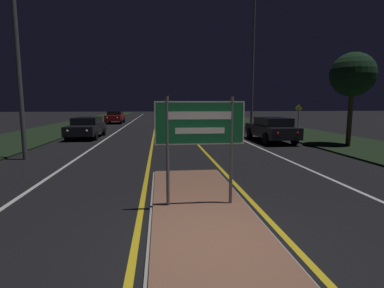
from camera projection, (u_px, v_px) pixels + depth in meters
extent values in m
plane|color=black|center=(215.00, 249.00, 4.62)|extent=(160.00, 160.00, 0.00)
cube|color=#999993|center=(200.00, 207.00, 6.40)|extent=(2.10, 6.62, 0.05)
cube|color=brown|center=(200.00, 206.00, 6.40)|extent=(1.98, 6.50, 0.10)
cube|color=black|center=(48.00, 132.00, 23.29)|extent=(5.00, 100.00, 0.08)
cube|color=black|center=(282.00, 129.00, 25.33)|extent=(5.00, 100.00, 0.08)
cube|color=gold|center=(155.00, 126.00, 29.11)|extent=(0.12, 70.00, 0.01)
cube|color=gold|center=(181.00, 126.00, 29.38)|extent=(0.12, 70.00, 0.01)
cube|color=silver|center=(124.00, 127.00, 28.79)|extent=(0.12, 70.00, 0.01)
cube|color=silver|center=(210.00, 126.00, 29.70)|extent=(0.12, 70.00, 0.01)
cube|color=silver|center=(92.00, 127.00, 28.47)|extent=(0.10, 70.00, 0.01)
cube|color=silver|center=(240.00, 126.00, 30.02)|extent=(0.10, 70.00, 0.01)
cylinder|color=#56565B|center=(168.00, 152.00, 6.16)|extent=(0.07, 0.07, 2.28)
cylinder|color=#56565B|center=(231.00, 151.00, 6.31)|extent=(0.07, 0.07, 2.28)
cube|color=#146033|center=(200.00, 123.00, 6.16)|extent=(1.86, 0.04, 0.89)
cube|color=white|center=(200.00, 123.00, 6.13)|extent=(1.86, 0.00, 0.89)
cube|color=#146033|center=(200.00, 123.00, 6.13)|extent=(1.81, 0.01, 0.84)
cube|color=white|center=(200.00, 115.00, 6.11)|extent=(1.30, 0.01, 0.16)
cube|color=white|center=(200.00, 131.00, 6.15)|extent=(1.02, 0.01, 0.12)
cylinder|color=#56565B|center=(17.00, 53.00, 11.45)|extent=(0.18, 0.18, 8.30)
cylinder|color=#56565B|center=(253.00, 61.00, 22.36)|extent=(0.18, 0.18, 10.81)
cube|color=black|center=(271.00, 131.00, 17.62)|extent=(1.70, 4.74, 0.62)
cube|color=black|center=(273.00, 122.00, 17.27)|extent=(1.50, 2.47, 0.46)
sphere|color=red|center=(278.00, 133.00, 15.24)|extent=(0.14, 0.14, 0.14)
sphere|color=red|center=(297.00, 133.00, 15.35)|extent=(0.14, 0.14, 0.14)
cylinder|color=black|center=(250.00, 133.00, 19.03)|extent=(0.22, 0.67, 0.67)
cylinder|color=black|center=(274.00, 133.00, 19.20)|extent=(0.22, 0.67, 0.67)
cylinder|color=black|center=(266.00, 139.00, 16.13)|extent=(0.22, 0.67, 0.67)
cylinder|color=black|center=(295.00, 138.00, 16.30)|extent=(0.22, 0.67, 0.67)
cube|color=silver|center=(197.00, 121.00, 27.85)|extent=(1.71, 4.46, 0.57)
cube|color=black|center=(197.00, 115.00, 27.52)|extent=(1.51, 2.32, 0.48)
sphere|color=red|center=(194.00, 122.00, 25.61)|extent=(0.14, 0.14, 0.14)
sphere|color=red|center=(206.00, 121.00, 25.72)|extent=(0.14, 0.14, 0.14)
cylinder|color=black|center=(187.00, 123.00, 29.16)|extent=(0.22, 0.67, 0.67)
cylinder|color=black|center=(203.00, 123.00, 29.34)|extent=(0.22, 0.67, 0.67)
cylinder|color=black|center=(190.00, 125.00, 26.44)|extent=(0.22, 0.67, 0.67)
cylinder|color=black|center=(208.00, 125.00, 26.62)|extent=(0.22, 0.67, 0.67)
cube|color=#B7B7BC|center=(206.00, 115.00, 40.69)|extent=(1.76, 4.35, 0.56)
cube|color=black|center=(207.00, 112.00, 40.36)|extent=(1.55, 2.26, 0.51)
sphere|color=red|center=(205.00, 116.00, 38.50)|extent=(0.14, 0.14, 0.14)
sphere|color=red|center=(213.00, 116.00, 38.62)|extent=(0.14, 0.14, 0.14)
cylinder|color=black|center=(199.00, 117.00, 41.97)|extent=(0.22, 0.65, 0.65)
cylinder|color=black|center=(211.00, 117.00, 42.15)|extent=(0.22, 0.65, 0.65)
cylinder|color=black|center=(202.00, 118.00, 39.31)|extent=(0.22, 0.65, 0.65)
cylinder|color=black|center=(214.00, 118.00, 39.49)|extent=(0.22, 0.65, 0.65)
cube|color=black|center=(87.00, 129.00, 19.43)|extent=(1.74, 4.55, 0.57)
cube|color=black|center=(87.00, 121.00, 19.63)|extent=(1.53, 2.37, 0.44)
sphere|color=white|center=(67.00, 131.00, 17.14)|extent=(0.14, 0.14, 0.14)
sphere|color=white|center=(87.00, 131.00, 17.25)|extent=(0.14, 0.14, 0.14)
cylinder|color=black|center=(67.00, 136.00, 17.99)|extent=(0.22, 0.61, 0.61)
cylinder|color=black|center=(95.00, 135.00, 18.17)|extent=(0.22, 0.61, 0.61)
cylinder|color=black|center=(79.00, 131.00, 20.77)|extent=(0.22, 0.61, 0.61)
cylinder|color=black|center=(104.00, 131.00, 20.94)|extent=(0.22, 0.61, 0.61)
cube|color=maroon|center=(115.00, 118.00, 33.59)|extent=(1.71, 4.22, 0.59)
cube|color=black|center=(115.00, 113.00, 33.77)|extent=(1.50, 2.19, 0.43)
sphere|color=white|center=(107.00, 118.00, 31.46)|extent=(0.14, 0.14, 0.14)
sphere|color=white|center=(117.00, 118.00, 31.58)|extent=(0.14, 0.14, 0.14)
cylinder|color=black|center=(106.00, 121.00, 32.25)|extent=(0.22, 0.71, 0.71)
cylinder|color=black|center=(121.00, 121.00, 32.43)|extent=(0.22, 0.71, 0.71)
cylinder|color=black|center=(110.00, 120.00, 34.83)|extent=(0.22, 0.71, 0.71)
cylinder|color=black|center=(124.00, 120.00, 35.00)|extent=(0.22, 0.71, 0.71)
cylinder|color=#56565B|center=(298.00, 119.00, 23.37)|extent=(0.06, 0.06, 1.83)
cube|color=yellow|center=(299.00, 108.00, 23.25)|extent=(0.60, 0.02, 0.60)
cylinder|color=#4C3823|center=(350.00, 115.00, 15.55)|extent=(0.24, 0.24, 3.11)
sphere|color=black|center=(353.00, 74.00, 15.27)|extent=(2.23, 2.23, 2.23)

